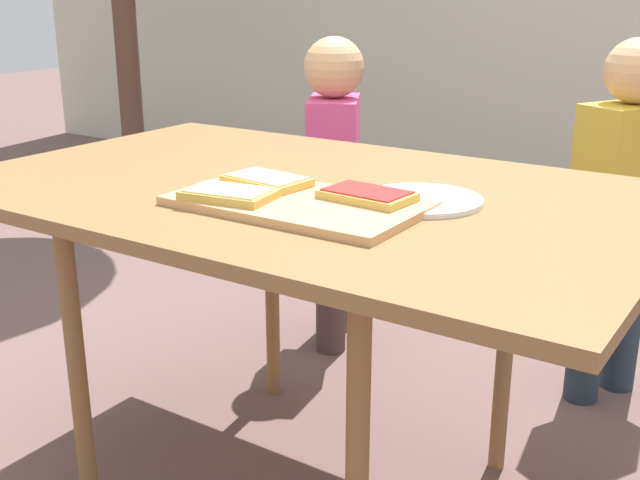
{
  "coord_description": "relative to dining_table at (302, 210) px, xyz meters",
  "views": [
    {
      "loc": [
        0.84,
        -1.22,
        1.07
      ],
      "look_at": [
        0.04,
        0.0,
        0.59
      ],
      "focal_mm": 44.0,
      "sensor_mm": 36.0,
      "label": 1
    }
  ],
  "objects": [
    {
      "name": "dining_table",
      "position": [
        0.0,
        0.0,
        0.0
      ],
      "size": [
        1.36,
        0.86,
        0.7
      ],
      "color": "brown",
      "rests_on": "ground"
    },
    {
      "name": "cutting_board",
      "position": [
        0.08,
        -0.14,
        0.06
      ],
      "size": [
        0.44,
        0.25,
        0.02
      ],
      "primitive_type": "cube",
      "color": "tan",
      "rests_on": "dining_table"
    },
    {
      "name": "pizza_slice_far_left",
      "position": [
        -0.02,
        -0.08,
        0.07
      ],
      "size": [
        0.17,
        0.11,
        0.02
      ],
      "color": "gold",
      "rests_on": "cutting_board"
    },
    {
      "name": "pizza_slice_far_right",
      "position": [
        0.19,
        -0.07,
        0.07
      ],
      "size": [
        0.16,
        0.11,
        0.02
      ],
      "color": "gold",
      "rests_on": "cutting_board"
    },
    {
      "name": "pizza_slice_near_left",
      "position": [
        -0.02,
        -0.2,
        0.07
      ],
      "size": [
        0.17,
        0.12,
        0.02
      ],
      "color": "gold",
      "rests_on": "cutting_board"
    },
    {
      "name": "plate_white_right",
      "position": [
        0.25,
        0.01,
        0.06
      ],
      "size": [
        0.22,
        0.22,
        0.01
      ],
      "primitive_type": "cylinder",
      "color": "white",
      "rests_on": "dining_table"
    },
    {
      "name": "child_left",
      "position": [
        -0.36,
        0.69,
        -0.11
      ],
      "size": [
        0.24,
        0.28,
        0.93
      ],
      "color": "#463434",
      "rests_on": "ground"
    },
    {
      "name": "child_right",
      "position": [
        0.43,
        0.81,
        -0.11
      ],
      "size": [
        0.24,
        0.28,
        0.95
      ],
      "color": "#23303C",
      "rests_on": "ground"
    }
  ]
}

